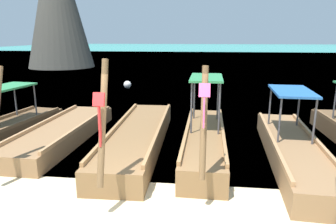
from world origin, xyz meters
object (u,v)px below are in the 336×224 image
at_px(longtail_boat_pink_ribbon, 204,140).
at_px(longtail_boat_violet_ribbon, 293,149).
at_px(longtail_boat_red_ribbon, 138,137).
at_px(longtail_boat_blue_ribbon, 62,133).
at_px(mooring_buoy_near, 127,85).

xyz_separation_m(longtail_boat_pink_ribbon, longtail_boat_violet_ribbon, (2.28, -0.35, -0.03)).
height_order(longtail_boat_red_ribbon, longtail_boat_violet_ribbon, longtail_boat_red_ribbon).
bearing_deg(longtail_boat_blue_ribbon, longtail_boat_violet_ribbon, -6.86).
relative_size(longtail_boat_pink_ribbon, mooring_buoy_near, 11.94).
height_order(longtail_boat_pink_ribbon, mooring_buoy_near, longtail_boat_pink_ribbon).
distance_m(longtail_boat_pink_ribbon, longtail_boat_violet_ribbon, 2.30).
distance_m(longtail_boat_blue_ribbon, mooring_buoy_near, 9.83).
xyz_separation_m(longtail_boat_violet_ribbon, mooring_buoy_near, (-7.04, 10.62, -0.09)).
bearing_deg(longtail_boat_pink_ribbon, longtail_boat_red_ribbon, 173.72).
bearing_deg(longtail_boat_blue_ribbon, longtail_boat_pink_ribbon, -5.87).
bearing_deg(longtail_boat_pink_ribbon, mooring_buoy_near, 114.88).
height_order(longtail_boat_violet_ribbon, mooring_buoy_near, longtail_boat_violet_ribbon).
xyz_separation_m(longtail_boat_red_ribbon, longtail_boat_pink_ribbon, (1.92, -0.21, 0.07)).
distance_m(longtail_boat_blue_ribbon, longtail_boat_violet_ribbon, 6.69).
distance_m(longtail_boat_violet_ribbon, mooring_buoy_near, 12.74).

